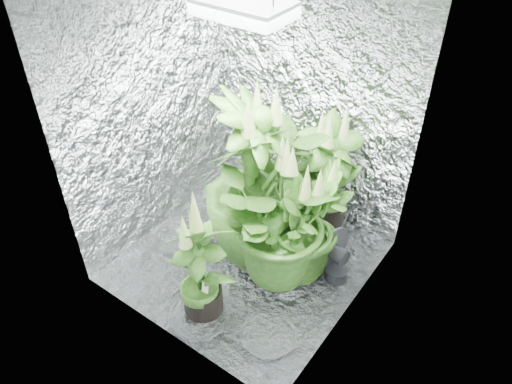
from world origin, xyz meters
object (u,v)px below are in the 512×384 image
object	(u,v)px
grow_lamp	(244,9)
plant_e	(273,217)
plant_b	(328,180)
plant_d	(253,183)
circulation_fan	(334,258)
plant_a	(283,171)
plant_c	(308,224)
plant_f	(200,269)

from	to	relation	value
grow_lamp	plant_e	world-z (taller)	grow_lamp
plant_b	plant_d	xyz separation A→B (m)	(-0.30, -0.53, 0.16)
circulation_fan	plant_d	bearing A→B (deg)	-155.65
plant_a	plant_e	bearing A→B (deg)	-62.32
plant_c	plant_d	world-z (taller)	plant_d
plant_e	circulation_fan	bearing A→B (deg)	31.02
plant_e	plant_f	distance (m)	0.59
circulation_fan	grow_lamp	bearing A→B (deg)	-144.82
plant_b	grow_lamp	bearing A→B (deg)	-112.92
grow_lamp	plant_a	distance (m)	1.56
circulation_fan	plant_e	bearing A→B (deg)	-135.89
plant_e	grow_lamp	bearing A→B (deg)	-176.40
plant_d	circulation_fan	size ratio (longest dim) A/B	3.29
plant_a	plant_c	bearing A→B (deg)	-42.78
grow_lamp	plant_a	world-z (taller)	grow_lamp
plant_d	plant_f	size ratio (longest dim) A/B	1.49
plant_b	plant_d	size ratio (longest dim) A/B	0.78
plant_b	circulation_fan	size ratio (longest dim) A/B	2.56
grow_lamp	plant_a	bearing A→B (deg)	100.01
plant_f	circulation_fan	world-z (taller)	plant_f
plant_a	plant_c	world-z (taller)	plant_c
plant_e	plant_b	bearing A→B (deg)	84.33
grow_lamp	plant_c	xyz separation A→B (m)	(0.39, 0.16, -1.38)
plant_b	plant_c	size ratio (longest dim) A/B	1.08
grow_lamp	circulation_fan	bearing A→B (deg)	22.09
grow_lamp	plant_d	world-z (taller)	grow_lamp
plant_b	plant_a	bearing A→B (deg)	-176.79
grow_lamp	circulation_fan	xyz separation A→B (m)	(0.57, 0.23, -1.65)
plant_d	plant_f	world-z (taller)	plant_d
plant_b	plant_f	distance (m)	1.21
plant_e	plant_f	world-z (taller)	plant_e
grow_lamp	plant_f	xyz separation A→B (m)	(0.05, -0.54, -1.42)
plant_c	plant_f	distance (m)	0.78
plant_c	plant_f	bearing A→B (deg)	-116.06
plant_e	circulation_fan	world-z (taller)	plant_e
plant_f	plant_a	bearing A→B (deg)	97.72
plant_b	circulation_fan	distance (m)	0.59
plant_a	plant_b	world-z (taller)	plant_b
plant_b	circulation_fan	world-z (taller)	plant_b
plant_c	plant_b	bearing A→B (deg)	103.92
plant_b	plant_f	world-z (taller)	plant_b
plant_e	plant_a	bearing A→B (deg)	117.68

